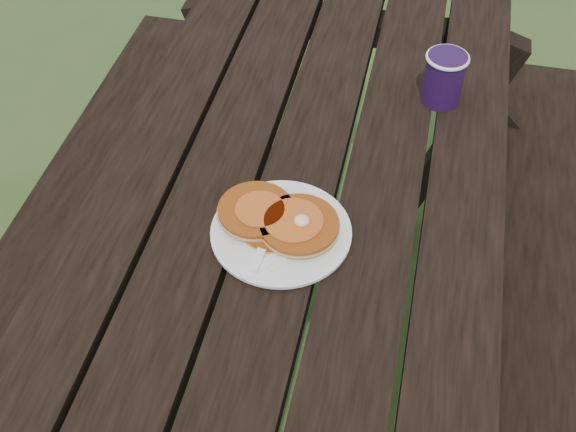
% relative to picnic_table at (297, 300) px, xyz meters
% --- Properties ---
extents(ground, '(60.00, 60.00, 0.00)m').
position_rel_picnic_table_xyz_m(ground, '(0.00, 0.00, -0.37)').
color(ground, '#2E481E').
rests_on(ground, ground).
extents(picnic_table, '(1.36, 1.80, 0.75)m').
position_rel_picnic_table_xyz_m(picnic_table, '(0.00, 0.00, 0.00)').
color(picnic_table, black).
rests_on(picnic_table, ground).
extents(plate, '(0.31, 0.31, 0.01)m').
position_rel_picnic_table_xyz_m(plate, '(-0.00, -0.14, 0.39)').
color(plate, white).
rests_on(plate, picnic_table).
extents(pancake_stack, '(0.21, 0.15, 0.04)m').
position_rel_picnic_table_xyz_m(pancake_stack, '(-0.01, -0.13, 0.41)').
color(pancake_stack, '#994511').
rests_on(pancake_stack, plate).
extents(knife, '(0.13, 0.15, 0.00)m').
position_rel_picnic_table_xyz_m(knife, '(0.02, -0.18, 0.39)').
color(knife, white).
rests_on(knife, plate).
extents(fork, '(0.04, 0.16, 0.01)m').
position_rel_picnic_table_xyz_m(fork, '(-0.02, -0.19, 0.40)').
color(fork, white).
rests_on(fork, plate).
extents(coffee_cup, '(0.09, 0.09, 0.11)m').
position_rel_picnic_table_xyz_m(coffee_cup, '(0.23, 0.29, 0.44)').
color(coffee_cup, '#230D39').
rests_on(coffee_cup, picnic_table).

